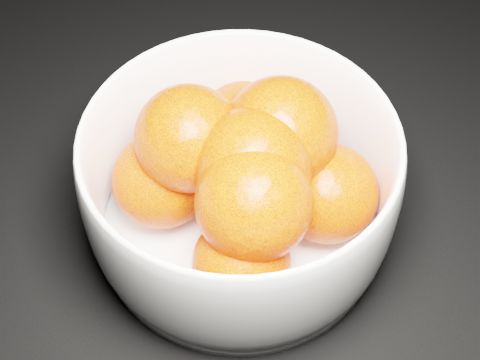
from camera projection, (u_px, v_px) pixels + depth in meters
The scene contains 3 objects.
ground at pixel (15, 120), 0.64m from camera, with size 3.00×3.00×0.00m, color black.
bowl at pixel (240, 185), 0.52m from camera, with size 0.24×0.24×0.12m.
orange_pile at pixel (245, 170), 0.50m from camera, with size 0.20×0.19×0.13m.
Camera 1 is at (0.43, -0.25, 0.47)m, focal length 50.00 mm.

